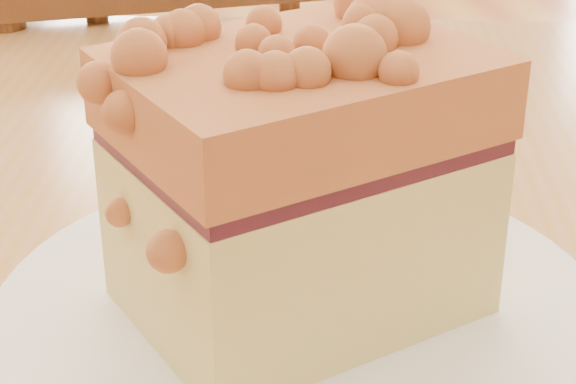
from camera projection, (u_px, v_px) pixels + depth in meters
The scene contains 3 objects.
cafe_chair_main at pixel (187, 282), 1.07m from camera, with size 0.41×0.41×0.82m.
plate at pixel (299, 325), 0.39m from camera, with size 0.24×0.24×0.02m.
cake_slice at pixel (298, 171), 0.36m from camera, with size 0.16×0.14×0.12m.
Camera 1 is at (-0.11, -0.25, 0.98)m, focal length 62.00 mm.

